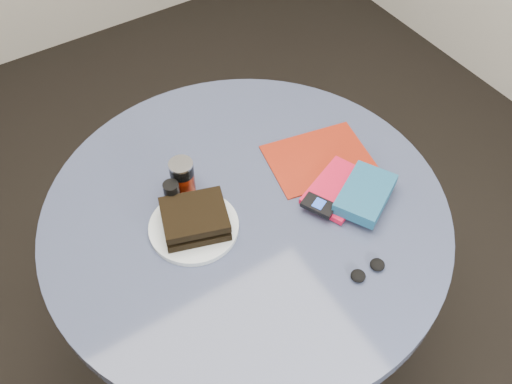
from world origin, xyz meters
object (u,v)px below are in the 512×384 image
sandwich (195,219)px  soda_can (183,179)px  plate (194,227)px  headphones (368,270)px  pepper_grinder (172,196)px  novel (365,194)px  magazine (319,159)px  red_book (338,189)px  mp3_player (319,205)px  table (247,248)px

sandwich → soda_can: bearing=75.2°
plate → headphones: 0.42m
plate → pepper_grinder: 0.09m
sandwich → novel: size_ratio=1.11×
plate → magazine: (0.39, 0.02, -0.00)m
soda_can → headphones: size_ratio=1.24×
soda_can → pepper_grinder: size_ratio=1.27×
pepper_grinder → red_book: pepper_grinder is taller
pepper_grinder → mp3_player: 0.35m
mp3_player → red_book: bearing=16.4°
red_book → mp3_player: mp3_player is taller
sandwich → headphones: size_ratio=2.03×
sandwich → magazine: bearing=3.7°
plate → soda_can: (0.03, 0.11, 0.05)m
table → novel: size_ratio=6.10×
red_book → headphones: 0.24m
plate → sandwich: 0.03m
pepper_grinder → soda_can: bearing=31.1°
pepper_grinder → red_book: size_ratio=0.48×
plate → soda_can: soda_can is taller
sandwich → pepper_grinder: bearing=98.8°
mp3_player → headphones: size_ratio=1.01×
table → headphones: 0.37m
pepper_grinder → headphones: bearing=-55.1°
table → headphones: (0.14, -0.30, 0.17)m
red_book → plate: bearing=142.9°
table → plate: size_ratio=4.68×
pepper_grinder → novel: size_ratio=0.53×
soda_can → red_book: soda_can is taller
plate → mp3_player: bearing=-23.2°
table → pepper_grinder: size_ratio=11.49×
magazine → mp3_player: mp3_player is taller
plate → mp3_player: size_ratio=2.36×
magazine → mp3_player: size_ratio=2.89×
sandwich → pepper_grinder: 0.09m
table → novel: novel is taller
soda_can → red_book: bearing=-32.1°
pepper_grinder → plate: bearing=-83.3°
headphones → magazine: bearing=71.0°
mp3_player → sandwich: bearing=157.2°
red_book → novel: novel is taller
magazine → red_book: (-0.03, -0.12, 0.01)m
plate → sandwich: sandwich is taller
plate → sandwich: size_ratio=1.18×
sandwich → mp3_player: sandwich is taller
red_book → novel: (0.03, -0.06, 0.02)m
sandwich → soda_can: 0.12m
red_book → mp3_player: bearing=174.2°
table → red_book: red_book is taller
magazine → novel: 0.18m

